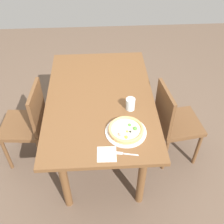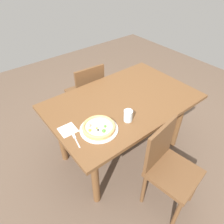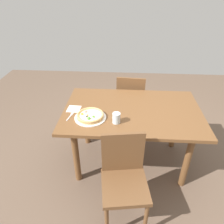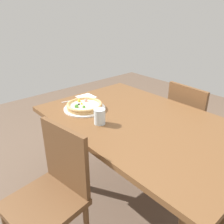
{
  "view_description": "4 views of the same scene",
  "coord_description": "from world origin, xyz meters",
  "px_view_note": "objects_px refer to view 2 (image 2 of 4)",
  "views": [
    {
      "loc": [
        -1.85,
        -0.0,
        2.35
      ],
      "look_at": [
        -0.22,
        -0.1,
        0.8
      ],
      "focal_mm": 43.09,
      "sensor_mm": 36.0,
      "label": 1
    },
    {
      "loc": [
        -1.12,
        -1.23,
        1.99
      ],
      "look_at": [
        -0.22,
        -0.1,
        0.8
      ],
      "focal_mm": 32.85,
      "sensor_mm": 36.0,
      "label": 2
    },
    {
      "loc": [
        -0.09,
        -1.95,
        1.98
      ],
      "look_at": [
        -0.22,
        -0.1,
        0.8
      ],
      "focal_mm": 33.45,
      "sensor_mm": 36.0,
      "label": 3
    },
    {
      "loc": [
        0.94,
        -1.11,
        1.51
      ],
      "look_at": [
        -0.22,
        -0.1,
        0.8
      ],
      "focal_mm": 36.73,
      "sensor_mm": 36.0,
      "label": 4
    }
  ],
  "objects_px": {
    "plate": "(99,129)",
    "pizza": "(99,127)",
    "dining_table": "(123,108)",
    "chair_far": "(87,93)",
    "drinking_glass": "(128,116)",
    "napkin": "(68,130)",
    "fork": "(76,139)",
    "chair_near": "(168,166)"
  },
  "relations": [
    {
      "from": "plate",
      "to": "pizza",
      "type": "xyz_separation_m",
      "value": [
        -0.0,
        -0.0,
        0.03
      ]
    },
    {
      "from": "chair_far",
      "to": "napkin",
      "type": "relative_size",
      "value": 6.41
    },
    {
      "from": "dining_table",
      "to": "fork",
      "type": "bearing_deg",
      "value": -165.51
    },
    {
      "from": "dining_table",
      "to": "chair_near",
      "type": "relative_size",
      "value": 1.67
    },
    {
      "from": "pizza",
      "to": "drinking_glass",
      "type": "relative_size",
      "value": 2.61
    },
    {
      "from": "dining_table",
      "to": "napkin",
      "type": "height_order",
      "value": "napkin"
    },
    {
      "from": "pizza",
      "to": "chair_near",
      "type": "bearing_deg",
      "value": -54.3
    },
    {
      "from": "chair_far",
      "to": "plate",
      "type": "relative_size",
      "value": 2.76
    },
    {
      "from": "plate",
      "to": "dining_table",
      "type": "bearing_deg",
      "value": 23.88
    },
    {
      "from": "napkin",
      "to": "chair_far",
      "type": "bearing_deg",
      "value": 48.76
    },
    {
      "from": "plate",
      "to": "drinking_glass",
      "type": "height_order",
      "value": "drinking_glass"
    },
    {
      "from": "plate",
      "to": "napkin",
      "type": "relative_size",
      "value": 2.32
    },
    {
      "from": "napkin",
      "to": "chair_near",
      "type": "bearing_deg",
      "value": -49.41
    },
    {
      "from": "napkin",
      "to": "fork",
      "type": "bearing_deg",
      "value": -91.93
    },
    {
      "from": "drinking_glass",
      "to": "fork",
      "type": "bearing_deg",
      "value": 169.67
    },
    {
      "from": "drinking_glass",
      "to": "napkin",
      "type": "height_order",
      "value": "drinking_glass"
    },
    {
      "from": "drinking_glass",
      "to": "napkin",
      "type": "xyz_separation_m",
      "value": [
        -0.48,
        0.22,
        -0.05
      ]
    },
    {
      "from": "plate",
      "to": "fork",
      "type": "height_order",
      "value": "plate"
    },
    {
      "from": "chair_near",
      "to": "napkin",
      "type": "relative_size",
      "value": 6.41
    },
    {
      "from": "chair_near",
      "to": "plate",
      "type": "distance_m",
      "value": 0.68
    },
    {
      "from": "pizza",
      "to": "plate",
      "type": "bearing_deg",
      "value": 37.33
    },
    {
      "from": "dining_table",
      "to": "chair_far",
      "type": "bearing_deg",
      "value": 90.18
    },
    {
      "from": "chair_near",
      "to": "napkin",
      "type": "bearing_deg",
      "value": -57.74
    },
    {
      "from": "plate",
      "to": "pizza",
      "type": "distance_m",
      "value": 0.03
    },
    {
      "from": "fork",
      "to": "napkin",
      "type": "height_order",
      "value": "fork"
    },
    {
      "from": "pizza",
      "to": "drinking_glass",
      "type": "distance_m",
      "value": 0.28
    },
    {
      "from": "chair_near",
      "to": "pizza",
      "type": "distance_m",
      "value": 0.69
    },
    {
      "from": "plate",
      "to": "fork",
      "type": "xyz_separation_m",
      "value": [
        -0.21,
        0.02,
        -0.0
      ]
    },
    {
      "from": "fork",
      "to": "napkin",
      "type": "bearing_deg",
      "value": 9.62
    },
    {
      "from": "pizza",
      "to": "drinking_glass",
      "type": "bearing_deg",
      "value": -13.0
    },
    {
      "from": "pizza",
      "to": "napkin",
      "type": "bearing_deg",
      "value": 142.26
    },
    {
      "from": "pizza",
      "to": "chair_far",
      "type": "bearing_deg",
      "value": 64.11
    },
    {
      "from": "chair_near",
      "to": "drinking_glass",
      "type": "xyz_separation_m",
      "value": [
        -0.09,
        0.44,
        0.33
      ]
    },
    {
      "from": "pizza",
      "to": "fork",
      "type": "height_order",
      "value": "pizza"
    },
    {
      "from": "plate",
      "to": "napkin",
      "type": "bearing_deg",
      "value": 142.42
    },
    {
      "from": "dining_table",
      "to": "plate",
      "type": "distance_m",
      "value": 0.49
    },
    {
      "from": "chair_near",
      "to": "chair_far",
      "type": "relative_size",
      "value": 1.0
    },
    {
      "from": "fork",
      "to": "napkin",
      "type": "relative_size",
      "value": 1.18
    },
    {
      "from": "fork",
      "to": "chair_near",
      "type": "bearing_deg",
      "value": -121.16
    },
    {
      "from": "plate",
      "to": "chair_far",
      "type": "bearing_deg",
      "value": 64.13
    },
    {
      "from": "plate",
      "to": "drinking_glass",
      "type": "bearing_deg",
      "value": -13.12
    },
    {
      "from": "plate",
      "to": "pizza",
      "type": "bearing_deg",
      "value": -142.67
    }
  ]
}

